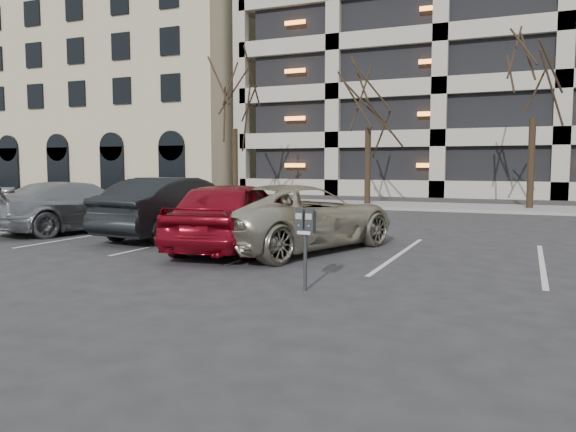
% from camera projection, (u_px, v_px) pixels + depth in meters
% --- Properties ---
extents(ground, '(140.00, 140.00, 0.00)m').
position_uv_depth(ground, '(299.00, 268.00, 10.49)').
color(ground, '#28282B').
rests_on(ground, ground).
extents(sidewalk, '(80.00, 4.00, 0.12)m').
position_uv_depth(sidewalk, '(432.00, 207.00, 25.14)').
color(sidewalk, gray).
rests_on(sidewalk, ground).
extents(stall_lines, '(16.90, 5.20, 0.00)m').
position_uv_depth(stall_lines, '(280.00, 247.00, 13.14)').
color(stall_lines, silver).
rests_on(stall_lines, ground).
extents(office_building, '(26.00, 16.20, 15.00)m').
position_uv_depth(office_building, '(127.00, 100.00, 48.15)').
color(office_building, tan).
rests_on(office_building, ground).
extents(tree_a, '(3.69, 3.69, 8.38)m').
position_uv_depth(tree_a, '(235.00, 83.00, 28.50)').
color(tree_a, black).
rests_on(tree_a, ground).
extents(tree_b, '(3.55, 3.55, 8.07)m').
position_uv_depth(tree_b, '(369.00, 80.00, 25.78)').
color(tree_b, black).
rests_on(tree_b, ground).
extents(tree_c, '(3.78, 3.78, 8.58)m').
position_uv_depth(tree_c, '(535.00, 60.00, 23.02)').
color(tree_c, black).
rests_on(tree_c, ground).
extents(parking_meter, '(0.33, 0.16, 1.25)m').
position_uv_depth(parking_meter, '(305.00, 229.00, 8.51)').
color(parking_meter, black).
rests_on(parking_meter, ground).
extents(suv_silver, '(4.02, 5.84, 1.49)m').
position_uv_depth(suv_silver, '(296.00, 217.00, 12.75)').
color(suv_silver, '#BDB9A1').
rests_on(suv_silver, ground).
extents(car_red, '(2.53, 4.89, 1.59)m').
position_uv_depth(car_red, '(235.00, 215.00, 12.64)').
color(car_red, maroon).
rests_on(car_red, ground).
extents(car_dark, '(2.20, 4.99, 1.59)m').
position_uv_depth(car_dark, '(178.00, 207.00, 14.95)').
color(car_dark, black).
rests_on(car_dark, ground).
extents(car_silver, '(3.40, 5.36, 1.45)m').
position_uv_depth(car_silver, '(78.00, 207.00, 16.19)').
color(car_silver, '#94979B').
rests_on(car_silver, ground).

